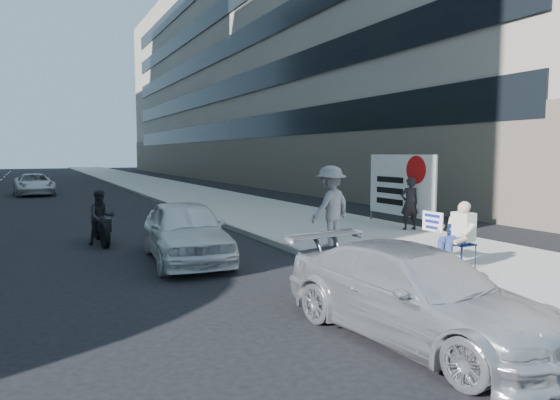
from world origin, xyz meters
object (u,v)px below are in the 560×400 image
pedestrian_woman (410,203)px  white_sedan_far (34,184)px  protest_banner (401,185)px  parked_sedan (416,294)px  jogger (331,206)px  seated_protester (457,231)px  motorcycle (101,220)px  white_sedan_near (186,231)px

pedestrian_woman → white_sedan_far: 22.89m
protest_banner → parked_sedan: (-5.93, -7.33, -0.81)m
jogger → protest_banner: 4.40m
pedestrian_woman → protest_banner: 1.05m
jogger → pedestrian_woman: jogger is taller
jogger → white_sedan_far: size_ratio=0.44×
white_sedan_far → seated_protester: bearing=-77.3°
pedestrian_woman → protest_banner: (0.38, 0.85, 0.48)m
pedestrian_woman → jogger: bearing=31.8°
motorcycle → jogger: bearing=-43.1°
protest_banner → jogger: bearing=-152.1°
pedestrian_woman → parked_sedan: (-5.55, -6.48, -0.34)m
seated_protester → jogger: 3.21m
protest_banner → white_sedan_near: size_ratio=0.77×
pedestrian_woman → motorcycle: size_ratio=0.75×
protest_banner → seated_protester: bearing=-119.7°
jogger → white_sedan_far: 22.79m
jogger → pedestrian_woman: size_ratio=1.26×
jogger → parked_sedan: (-2.05, -5.28, -0.53)m
seated_protester → motorcycle: bearing=130.8°
seated_protester → parked_sedan: 3.77m
white_sedan_far → motorcycle: size_ratio=2.16×
protest_banner → motorcycle: 8.85m
white_sedan_near → protest_banner: bearing=16.7°
jogger → parked_sedan: bearing=48.5°
motorcycle → protest_banner: bearing=-16.3°
pedestrian_woman → motorcycle: bearing=-3.5°
jogger → protest_banner: (3.88, 2.06, 0.28)m
seated_protester → white_sedan_far: (-7.23, 24.96, -0.26)m
seated_protester → protest_banner: 5.90m
jogger → protest_banner: size_ratio=0.64×
jogger → parked_sedan: jogger is taller
seated_protester → jogger: size_ratio=0.67×
white_sedan_far → pedestrian_woman: bearing=-68.2°
white_sedan_far → parked_sedan: bearing=-84.6°
seated_protester → jogger: bearing=107.7°
protest_banner → white_sedan_near: (-7.26, -1.41, -0.73)m
seated_protester → pedestrian_woman: bearing=59.3°
pedestrian_woman → motorcycle: (-8.30, 2.43, -0.29)m
pedestrian_woman → white_sedan_far: size_ratio=0.35×
seated_protester → motorcycle: size_ratio=0.64×
pedestrian_woman → white_sedan_near: 6.90m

